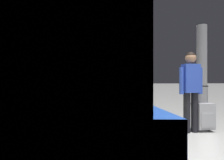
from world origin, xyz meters
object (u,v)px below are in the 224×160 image
at_px(high_speed_train, 69,60).
at_px(rolling_suitcase_foreground, 205,116).
at_px(passenger_near, 128,82).
at_px(duffel_bag_near, 133,94).
at_px(platform_pillar, 202,67).
at_px(traveller_foreground, 191,86).

distance_m(high_speed_train, rolling_suitcase_foreground, 10.04).
height_order(high_speed_train, passenger_near, high_speed_train).
relative_size(duffel_bag_near, platform_pillar, 0.12).
height_order(traveller_foreground, passenger_near, traveller_foreground).
bearing_deg(rolling_suitcase_foreground, duffel_bag_near, 87.30).
distance_m(high_speed_train, platform_pillar, 8.12).
bearing_deg(duffel_bag_near, rolling_suitcase_foreground, -92.70).
relative_size(traveller_foreground, duffel_bag_near, 3.99).
height_order(high_speed_train, platform_pillar, high_speed_train).
bearing_deg(high_speed_train, duffel_bag_near, 1.08).
bearing_deg(high_speed_train, rolling_suitcase_foreground, -66.23).
height_order(rolling_suitcase_foreground, platform_pillar, platform_pillar).
distance_m(traveller_foreground, duffel_bag_near, 9.15).
relative_size(rolling_suitcase_foreground, duffel_bag_near, 2.31).
bearing_deg(duffel_bag_near, platform_pillar, -68.45).
height_order(high_speed_train, traveller_foreground, high_speed_train).
height_order(traveller_foreground, platform_pillar, platform_pillar).
distance_m(high_speed_train, duffel_bag_near, 4.97).
xyz_separation_m(rolling_suitcase_foreground, platform_pillar, (2.42, 4.00, 1.38)).
distance_m(high_speed_train, passenger_near, 4.32).
bearing_deg(passenger_near, high_speed_train, -177.48).
distance_m(high_speed_train, traveller_foreground, 9.80).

